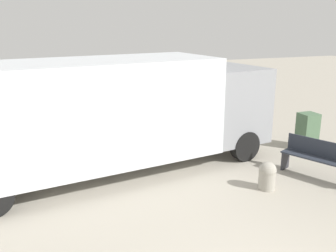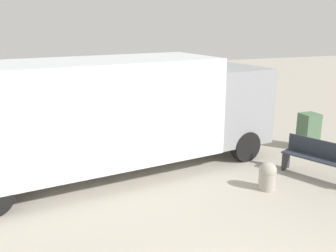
{
  "view_description": "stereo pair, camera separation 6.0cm",
  "coord_description": "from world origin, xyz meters",
  "px_view_note": "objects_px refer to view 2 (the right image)",
  "views": [
    {
      "loc": [
        -2.73,
        -3.06,
        3.67
      ],
      "look_at": [
        0.1,
        4.18,
        1.5
      ],
      "focal_mm": 40.0,
      "sensor_mm": 36.0,
      "label": 1
    },
    {
      "loc": [
        -2.67,
        -3.08,
        3.67
      ],
      "look_at": [
        0.1,
        4.18,
        1.5
      ],
      "focal_mm": 40.0,
      "sensor_mm": 36.0,
      "label": 2
    }
  ],
  "objects_px": {
    "delivery_truck": "(103,112)",
    "bollard_near_bench": "(267,175)",
    "park_bench": "(324,158)",
    "utility_box": "(308,131)"
  },
  "relations": [
    {
      "from": "park_bench",
      "to": "utility_box",
      "type": "relative_size",
      "value": 1.81
    },
    {
      "from": "delivery_truck",
      "to": "bollard_near_bench",
      "type": "relative_size",
      "value": 13.91
    },
    {
      "from": "delivery_truck",
      "to": "bollard_near_bench",
      "type": "distance_m",
      "value": 4.12
    },
    {
      "from": "delivery_truck",
      "to": "bollard_near_bench",
      "type": "height_order",
      "value": "delivery_truck"
    },
    {
      "from": "park_bench",
      "to": "utility_box",
      "type": "bearing_deg",
      "value": -55.45
    },
    {
      "from": "delivery_truck",
      "to": "utility_box",
      "type": "bearing_deg",
      "value": -10.56
    },
    {
      "from": "delivery_truck",
      "to": "park_bench",
      "type": "height_order",
      "value": "delivery_truck"
    },
    {
      "from": "park_bench",
      "to": "bollard_near_bench",
      "type": "bearing_deg",
      "value": 67.81
    },
    {
      "from": "delivery_truck",
      "to": "park_bench",
      "type": "xyz_separation_m",
      "value": [
        4.81,
        -2.24,
        -1.05
      ]
    },
    {
      "from": "delivery_truck",
      "to": "bollard_near_bench",
      "type": "xyz_separation_m",
      "value": [
        3.21,
        -2.27,
        -1.23
      ]
    }
  ]
}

